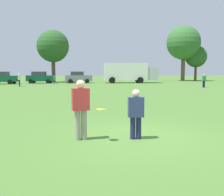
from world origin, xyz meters
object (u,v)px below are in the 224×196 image
object	(u,v)px
player_defender	(136,112)
parked_car_mid_right	(79,77)
parked_car_mid_left	(3,78)
bystander_far_jogger	(204,80)
frisbee	(101,110)
box_truck	(129,72)
player_thrower	(81,106)
traffic_cone	(140,102)
bystander_sideline_watcher	(19,79)
parked_car_center	(40,77)

from	to	relation	value
player_defender	parked_car_mid_right	bearing A→B (deg)	96.24
parked_car_mid_left	bystander_far_jogger	world-z (taller)	parked_car_mid_left
bystander_far_jogger	frisbee	bearing A→B (deg)	-118.40
parked_car_mid_right	box_truck	bearing A→B (deg)	-1.23
player_thrower	traffic_cone	bearing A→B (deg)	67.27
box_truck	bystander_sideline_watcher	world-z (taller)	box_truck
frisbee	bystander_sideline_watcher	size ratio (longest dim) A/B	0.17
player_defender	traffic_cone	xyz separation A→B (m)	(1.29, 6.86, -0.57)
player_defender	parked_car_center	distance (m)	36.19
bystander_far_jogger	player_thrower	bearing A→B (deg)	-119.74
player_thrower	bystander_sideline_watcher	distance (m)	27.64
traffic_cone	parked_car_center	size ratio (longest dim) A/B	0.11
frisbee	parked_car_mid_left	world-z (taller)	parked_car_mid_left
traffic_cone	bystander_sideline_watcher	distance (m)	22.67
parked_car_mid_right	bystander_far_jogger	distance (m)	19.71
frisbee	box_truck	world-z (taller)	box_truck
player_defender	parked_car_center	size ratio (longest dim) A/B	0.34
traffic_cone	parked_car_mid_right	world-z (taller)	parked_car_mid_right
parked_car_mid_left	player_defender	bearing A→B (deg)	-65.53
box_truck	bystander_sideline_watcher	size ratio (longest dim) A/B	5.18
parked_car_mid_left	bystander_sideline_watcher	world-z (taller)	parked_car_mid_left
player_defender	traffic_cone	size ratio (longest dim) A/B	2.99
parked_car_center	parked_car_mid_right	distance (m)	5.98
player_thrower	parked_car_mid_right	world-z (taller)	parked_car_mid_right
frisbee	player_defender	bearing A→B (deg)	11.55
traffic_cone	parked_car_mid_left	distance (m)	30.47
parked_car_mid_left	player_thrower	bearing A→B (deg)	-67.85
parked_car_center	bystander_far_jogger	world-z (taller)	parked_car_center
player_thrower	frisbee	size ratio (longest dim) A/B	6.27
frisbee	bystander_sideline_watcher	distance (m)	28.04
parked_car_mid_left	parked_car_mid_right	size ratio (longest dim) A/B	1.00
bystander_sideline_watcher	parked_car_center	bearing A→B (deg)	84.80
parked_car_center	bystander_sideline_watcher	bearing A→B (deg)	-95.20
frisbee	parked_car_mid_left	size ratio (longest dim) A/B	0.06
bystander_sideline_watcher	box_truck	bearing A→B (deg)	30.98
player_defender	frisbee	world-z (taller)	player_defender
bystander_far_jogger	box_truck	bearing A→B (deg)	120.45
parked_car_mid_right	bystander_sideline_watcher	bearing A→B (deg)	-126.60
player_thrower	parked_car_mid_left	distance (m)	35.27
frisbee	bystander_far_jogger	size ratio (longest dim) A/B	0.18
player_thrower	frisbee	world-z (taller)	player_thrower
bystander_sideline_watcher	traffic_cone	bearing A→B (deg)	-58.32
traffic_cone	parked_car_mid_right	size ratio (longest dim) A/B	0.11
player_thrower	bystander_far_jogger	bearing A→B (deg)	60.26
frisbee	bystander_sideline_watcher	world-z (taller)	bystander_sideline_watcher
traffic_cone	box_truck	world-z (taller)	box_truck
player_thrower	parked_car_mid_right	distance (m)	35.29
frisbee	parked_car_mid_left	distance (m)	35.69
bystander_sideline_watcher	player_thrower	bearing A→B (deg)	-70.92
player_defender	bystander_far_jogger	bearing A→B (deg)	63.35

